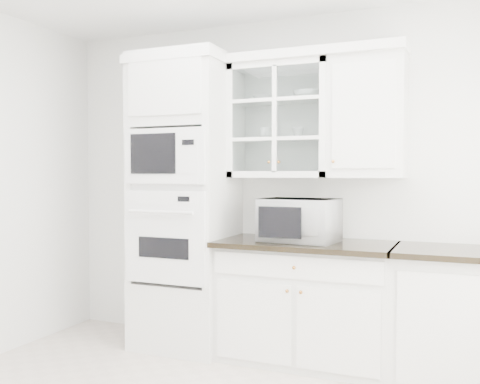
% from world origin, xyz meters
% --- Properties ---
extents(room_shell, '(4.00, 3.50, 2.70)m').
position_xyz_m(room_shell, '(0.00, 0.43, 1.78)').
color(room_shell, white).
rests_on(room_shell, ground).
extents(oven_column, '(0.76, 0.68, 2.40)m').
position_xyz_m(oven_column, '(-0.75, 1.42, 1.20)').
color(oven_column, white).
rests_on(oven_column, ground).
extents(base_cabinet_run, '(1.32, 0.67, 0.92)m').
position_xyz_m(base_cabinet_run, '(0.28, 1.45, 0.46)').
color(base_cabinet_run, white).
rests_on(base_cabinet_run, ground).
extents(extra_base_cabinet, '(0.72, 0.67, 0.92)m').
position_xyz_m(extra_base_cabinet, '(1.28, 1.45, 0.46)').
color(extra_base_cabinet, white).
rests_on(extra_base_cabinet, ground).
extents(upper_cabinet_glass, '(0.80, 0.33, 0.90)m').
position_xyz_m(upper_cabinet_glass, '(0.03, 1.58, 1.85)').
color(upper_cabinet_glass, white).
rests_on(upper_cabinet_glass, room_shell).
extents(upper_cabinet_solid, '(0.55, 0.33, 0.90)m').
position_xyz_m(upper_cabinet_solid, '(0.71, 1.58, 1.85)').
color(upper_cabinet_solid, white).
rests_on(upper_cabinet_solid, room_shell).
extents(crown_molding, '(2.14, 0.38, 0.07)m').
position_xyz_m(crown_molding, '(-0.07, 1.56, 2.33)').
color(crown_molding, white).
rests_on(crown_molding, room_shell).
extents(countertop_microwave, '(0.60, 0.51, 0.32)m').
position_xyz_m(countertop_microwave, '(0.23, 1.43, 1.08)').
color(countertop_microwave, white).
rests_on(countertop_microwave, base_cabinet_run).
extents(bowl_a, '(0.25, 0.25, 0.05)m').
position_xyz_m(bowl_a, '(-0.12, 1.59, 2.03)').
color(bowl_a, white).
rests_on(bowl_a, upper_cabinet_glass).
extents(bowl_b, '(0.24, 0.24, 0.07)m').
position_xyz_m(bowl_b, '(0.24, 1.60, 2.04)').
color(bowl_b, white).
rests_on(bowl_b, upper_cabinet_glass).
extents(cup_a, '(0.13, 0.13, 0.09)m').
position_xyz_m(cup_a, '(-0.09, 1.58, 1.75)').
color(cup_a, white).
rests_on(cup_a, upper_cabinet_glass).
extents(cup_b, '(0.12, 0.12, 0.09)m').
position_xyz_m(cup_b, '(0.17, 1.60, 1.75)').
color(cup_b, white).
rests_on(cup_b, upper_cabinet_glass).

